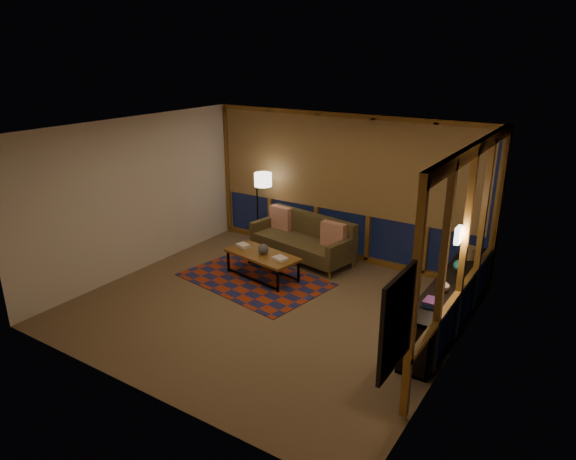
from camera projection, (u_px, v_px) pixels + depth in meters
The scene contains 21 objects.
floor at pixel (268, 306), 7.91m from camera, with size 5.50×5.00×0.01m, color olive.
ceiling at pixel (265, 130), 7.01m from camera, with size 5.50×5.00×0.01m, color silver.
walls at pixel (267, 224), 7.46m from camera, with size 5.51×5.01×2.70m.
window_wall_back at pixel (343, 188), 9.39m from camera, with size 5.30×0.16×2.60m, color #8E601C, non-canonical shape.
window_wall_right at pixel (465, 247), 6.57m from camera, with size 0.16×3.70×2.60m, color #8E601C, non-canonical shape.
wall_art at pixel (396, 321), 4.58m from camera, with size 0.06×0.74×0.94m, color red, non-canonical shape.
wall_sconce at pixel (459, 235), 6.41m from camera, with size 0.12×0.18×0.22m, color #F3E5D0, non-canonical shape.
sofa at pixel (302, 239), 9.56m from camera, with size 1.99×0.80×0.81m, color brown, non-canonical shape.
pillow_left at pixel (281, 217), 10.05m from camera, with size 0.47×0.16×0.47m, color #B7341D, non-canonical shape.
pillow_right at pixel (333, 234), 9.13m from camera, with size 0.47×0.16×0.47m, color #B7341D, non-canonical shape.
area_rug at pixel (255, 279), 8.82m from camera, with size 2.39×1.60×0.01m, color #962F12.
coffee_table at pixel (263, 266), 8.85m from camera, with size 1.32×0.60×0.44m, color #8E601C, non-canonical shape.
book_stack_a at pixel (243, 246), 9.03m from camera, with size 0.23×0.18×0.07m, color white, non-canonical shape.
book_stack_b at pixel (280, 259), 8.51m from camera, with size 0.21×0.17×0.04m, color white, non-canonical shape.
ceramic_pot at pixel (263, 249), 8.74m from camera, with size 0.18×0.18×0.18m, color black.
floor_lamp at pixel (257, 206), 10.31m from camera, with size 0.51×0.33×1.53m, color black, non-canonical shape.
bookshelf at pixel (449, 303), 7.23m from camera, with size 0.40×2.92×0.73m, color black, non-canonical shape.
basket at pixel (468, 252), 7.81m from camera, with size 0.24×0.24×0.18m, color #9E844A.
teal_bowl at pixel (459, 265), 7.36m from camera, with size 0.17×0.17×0.17m, color #207E75.
vase at pixel (443, 285), 6.74m from camera, with size 0.18×0.18×0.18m, color #BDAD91.
shelf_book_stack at pixel (431, 302), 6.39m from camera, with size 0.19×0.27×0.08m, color white, non-canonical shape.
Camera 1 is at (4.09, -5.77, 3.74)m, focal length 32.00 mm.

